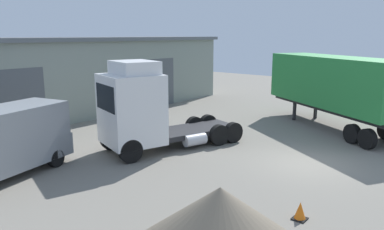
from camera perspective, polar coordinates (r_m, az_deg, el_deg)
ground_plane at (r=16.69m, az=17.20°, el=-7.14°), size 60.00×60.00×0.00m
warehouse_building at (r=27.52m, az=-18.08°, el=5.81°), size 25.14×7.17×5.18m
tractor_unit_white at (r=17.22m, az=-7.55°, el=0.75°), size 7.17×4.39×4.23m
container_trailer_green at (r=22.85m, az=20.93°, el=4.48°), size 7.11×9.37×4.14m
delivery_van_grey at (r=15.86m, az=-26.82°, el=-3.48°), size 5.63×3.17×2.66m
gravel_pile at (r=9.41m, az=4.24°, el=-16.05°), size 4.73×4.73×1.83m
traffic_cone at (r=11.82m, az=16.14°, el=-13.93°), size 0.40×0.40×0.55m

